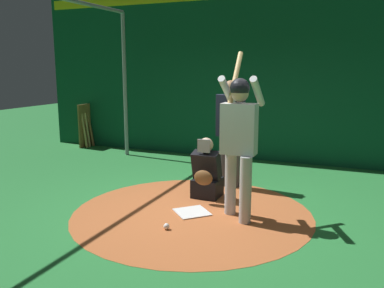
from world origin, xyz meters
TOP-DOWN VIEW (x-y plane):
  - ground_plane at (0.00, 0.00)m, footprint 26.39×26.39m
  - dirt_circle at (0.00, 0.00)m, footprint 3.22×3.22m
  - home_plate at (0.00, 0.00)m, footprint 0.59×0.59m
  - batter at (-0.07, 0.61)m, footprint 0.68×0.49m
  - catcher at (-0.69, -0.05)m, footprint 0.58×0.40m
  - umpire at (-1.39, 0.09)m, footprint 0.22×0.49m
  - back_wall at (-3.55, 0.00)m, footprint 0.23×10.39m
  - cage_frame at (0.00, 0.00)m, footprint 5.73×5.62m
  - bat_rack at (-3.31, -4.19)m, footprint 0.58×0.21m
  - baseball_0 at (0.65, -0.06)m, footprint 0.07×0.07m

SIDE VIEW (x-z plane):
  - ground_plane at x=0.00m, z-range 0.00..0.00m
  - dirt_circle at x=0.00m, z-range 0.00..0.01m
  - home_plate at x=0.00m, z-range 0.01..0.02m
  - baseball_0 at x=0.65m, z-range 0.01..0.08m
  - catcher at x=-0.69m, z-range -0.10..0.82m
  - bat_rack at x=-3.31m, z-range -0.03..1.02m
  - umpire at x=-1.39m, z-range 0.11..1.85m
  - batter at x=-0.07m, z-range 0.03..2.18m
  - back_wall at x=-3.55m, z-range 0.01..3.58m
  - cage_frame at x=0.00m, z-range 0.62..3.73m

